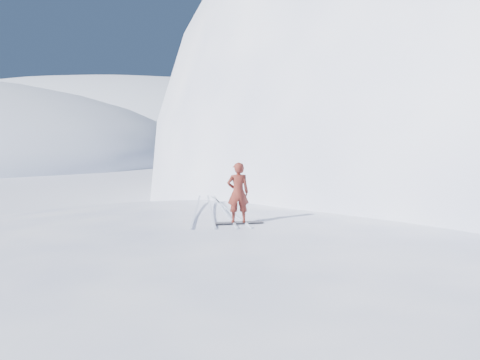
{
  "coord_description": "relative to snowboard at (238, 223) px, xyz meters",
  "views": [
    {
      "loc": [
        0.17,
        -9.33,
        5.03
      ],
      "look_at": [
        -0.59,
        4.48,
        3.5
      ],
      "focal_mm": 35.0,
      "sensor_mm": 36.0,
      "label": 1
    }
  ],
  "objects": [
    {
      "name": "wind_bumps",
      "position": [
        0.03,
        -1.36,
        -2.41
      ],
      "size": [
        16.0,
        14.4,
        1.0
      ],
      "color": "white",
      "rests_on": "ground"
    },
    {
      "name": "far_ridge_c",
      "position": [
        -39.41,
        106.52,
        -2.41
      ],
      "size": [
        140.0,
        90.0,
        36.0
      ],
      "primitive_type": "ellipsoid",
      "color": "white",
      "rests_on": "ground"
    },
    {
      "name": "near_ridge",
      "position": [
        1.59,
        -0.48,
        -2.41
      ],
      "size": [
        36.0,
        28.0,
        4.8
      ],
      "primitive_type": "ellipsoid",
      "color": "white",
      "rests_on": "ground"
    },
    {
      "name": "snowboarder",
      "position": [
        0.0,
        0.0,
        0.85
      ],
      "size": [
        0.68,
        0.51,
        1.68
      ],
      "primitive_type": "imported",
      "rotation": [
        0.0,
        0.0,
        3.34
      ],
      "color": "maroon",
      "rests_on": "snowboard"
    },
    {
      "name": "snowboard",
      "position": [
        0.0,
        0.0,
        0.0
      ],
      "size": [
        1.43,
        0.53,
        0.02
      ],
      "primitive_type": "cube",
      "rotation": [
        0.0,
        0.0,
        0.2
      ],
      "color": "black",
      "rests_on": "near_ridge"
    },
    {
      "name": "board_tracks",
      "position": [
        -0.9,
        2.19,
        0.01
      ],
      "size": [
        2.28,
        5.98,
        0.04
      ],
      "color": "silver",
      "rests_on": "ground"
    },
    {
      "name": "peak_shoulder",
      "position": [
        10.59,
        16.52,
        -2.41
      ],
      "size": [
        28.0,
        24.0,
        18.0
      ],
      "primitive_type": "ellipsoid",
      "color": "white",
      "rests_on": "ground"
    }
  ]
}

